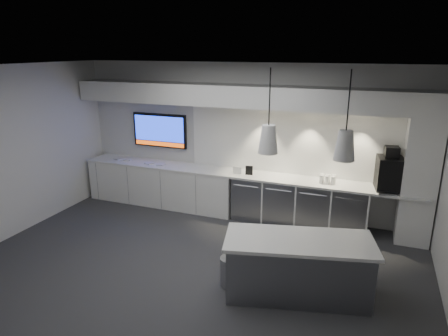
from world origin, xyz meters
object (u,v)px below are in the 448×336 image
at_px(bin, 231,271).
at_px(coffee_machine, 389,172).
at_px(island, 298,267).
at_px(wall_tv, 160,130).

xyz_separation_m(bin, coffee_machine, (2.01, 2.43, 1.00)).
xyz_separation_m(island, coffee_machine, (1.09, 2.32, 0.79)).
height_order(island, coffee_machine, coffee_machine).
distance_m(wall_tv, coffee_machine, 4.64).
bearing_deg(wall_tv, coffee_machine, -3.05).
height_order(bin, coffee_machine, coffee_machine).
bearing_deg(wall_tv, bin, -45.66).
bearing_deg(island, bin, 172.85).
bearing_deg(coffee_machine, bin, -138.21).
xyz_separation_m(island, bin, (-0.93, -0.11, -0.21)).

